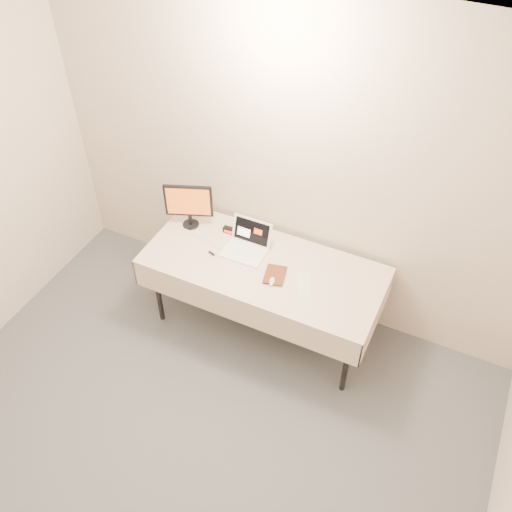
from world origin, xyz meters
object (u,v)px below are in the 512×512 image
at_px(book, 265,265).
at_px(table, 263,270).
at_px(laptop, 247,244).
at_px(monitor, 189,203).

bearing_deg(book, table, 110.04).
bearing_deg(table, book, -57.88).
relative_size(table, laptop, 5.68).
xyz_separation_m(laptop, monitor, (-0.55, 0.06, 0.18)).
bearing_deg(laptop, table, -29.13).
height_order(table, monitor, monitor).
xyz_separation_m(table, monitor, (-0.74, 0.16, 0.29)).
relative_size(monitor, book, 1.94).
distance_m(laptop, book, 0.31).
bearing_deg(monitor, table, -33.87).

